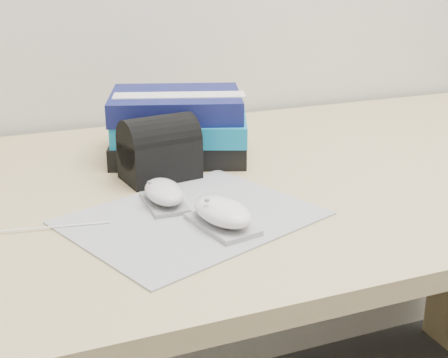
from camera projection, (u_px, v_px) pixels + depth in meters
name	position (u px, v px, depth m)	size (l,w,h in m)	color
desk	(233.00, 279.00, 1.20)	(1.60, 0.80, 0.73)	tan
mousepad	(192.00, 218.00, 0.89)	(0.33, 0.26, 0.00)	gray
mouse_rear	(164.00, 194.00, 0.92)	(0.06, 0.10, 0.04)	gray
mouse_front	(222.00, 214.00, 0.85)	(0.08, 0.12, 0.05)	#9E9EA0
usb_cable	(35.00, 228.00, 0.85)	(0.00, 0.00, 0.20)	white
book_stack	(179.00, 125.00, 1.14)	(0.29, 0.26, 0.12)	black
pouch	(159.00, 149.00, 1.03)	(0.13, 0.10, 0.11)	black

